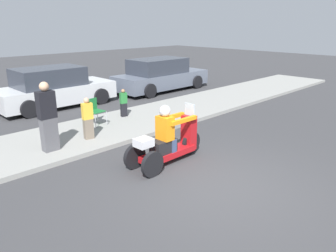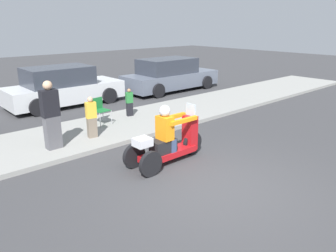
% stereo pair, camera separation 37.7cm
% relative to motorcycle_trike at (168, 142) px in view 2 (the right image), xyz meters
% --- Properties ---
extents(ground_plane, '(60.00, 60.00, 0.00)m').
position_rel_motorcycle_trike_xyz_m(ground_plane, '(-0.08, -1.55, -0.51)').
color(ground_plane, '#38383A').
extents(sidewalk_strip, '(28.00, 2.80, 0.12)m').
position_rel_motorcycle_trike_xyz_m(sidewalk_strip, '(-0.08, 3.05, -0.45)').
color(sidewalk_strip, gray).
rests_on(sidewalk_strip, ground).
extents(motorcycle_trike, '(2.16, 0.70, 1.42)m').
position_rel_motorcycle_trike_xyz_m(motorcycle_trike, '(0.00, 0.00, 0.00)').
color(motorcycle_trike, black).
rests_on(motorcycle_trike, ground).
extents(spectator_by_tree, '(0.30, 0.21, 1.16)m').
position_rel_motorcycle_trike_xyz_m(spectator_by_tree, '(-0.61, 2.50, 0.17)').
color(spectator_by_tree, '#726656').
rests_on(spectator_by_tree, sidewalk_strip).
extents(spectator_near_curb, '(0.25, 0.18, 0.94)m').
position_rel_motorcycle_trike_xyz_m(spectator_near_curb, '(1.45, 3.61, 0.06)').
color(spectator_near_curb, black).
rests_on(spectator_near_curb, sidewalk_strip).
extents(spectator_far_back, '(0.42, 0.25, 1.74)m').
position_rel_motorcycle_trike_xyz_m(spectator_far_back, '(-1.76, 2.41, 0.44)').
color(spectator_far_back, '#515156').
rests_on(spectator_far_back, sidewalk_strip).
extents(folding_chair_set_back, '(0.51, 0.51, 0.82)m').
position_rel_motorcycle_trike_xyz_m(folding_chair_set_back, '(0.21, 3.49, 0.11)').
color(folding_chair_set_back, '#A5A8AD').
rests_on(folding_chair_set_back, sidewalk_strip).
extents(parked_car_lot_right, '(4.51, 2.02, 1.55)m').
position_rel_motorcycle_trike_xyz_m(parked_car_lot_right, '(0.63, 6.99, 0.22)').
color(parked_car_lot_right, silver).
rests_on(parked_car_lot_right, ground).
extents(parked_car_lot_left, '(4.87, 2.02, 1.55)m').
position_rel_motorcycle_trike_xyz_m(parked_car_lot_left, '(5.81, 6.41, 0.22)').
color(parked_car_lot_left, slate).
rests_on(parked_car_lot_left, ground).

